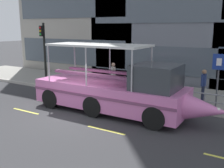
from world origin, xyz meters
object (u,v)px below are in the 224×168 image
at_px(parking_sign, 218,72).
at_px(traffic_light_pole, 44,48).
at_px(pedestrian_mid_right, 113,73).
at_px(pedestrian_near_bow, 203,82).
at_px(pedestrian_mid_left, 143,78).
at_px(duck_tour_boat, 119,92).

bearing_deg(parking_sign, traffic_light_pole, -179.05).
bearing_deg(pedestrian_mid_right, pedestrian_near_bow, 1.05).
xyz_separation_m(traffic_light_pole, pedestrian_mid_right, (5.05, 1.00, -1.52)).
height_order(parking_sign, pedestrian_mid_left, parking_sign).
distance_m(duck_tour_boat, pedestrian_near_bow, 4.82).
distance_m(parking_sign, pedestrian_near_bow, 1.46).
relative_size(traffic_light_pole, parking_sign, 1.57).
bearing_deg(parking_sign, duck_tour_boat, -146.26).
bearing_deg(duck_tour_boat, pedestrian_mid_left, 90.80).
height_order(pedestrian_near_bow, pedestrian_mid_left, pedestrian_mid_left).
height_order(traffic_light_pole, duck_tour_boat, traffic_light_pole).
bearing_deg(pedestrian_mid_left, traffic_light_pole, -176.55).
distance_m(traffic_light_pole, pedestrian_mid_right, 5.36).
bearing_deg(pedestrian_mid_left, pedestrian_mid_right, 166.83).
xyz_separation_m(duck_tour_boat, pedestrian_mid_right, (-2.41, 3.51, 0.14)).
bearing_deg(pedestrian_mid_right, parking_sign, -7.15).
bearing_deg(pedestrian_near_bow, traffic_light_pole, -174.09).
height_order(duck_tour_boat, pedestrian_mid_right, duck_tour_boat).
bearing_deg(traffic_light_pole, pedestrian_mid_right, 11.21).
height_order(parking_sign, pedestrian_near_bow, parking_sign).
bearing_deg(pedestrian_near_bow, pedestrian_mid_left, -168.54).
distance_m(traffic_light_pole, parking_sign, 11.51).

